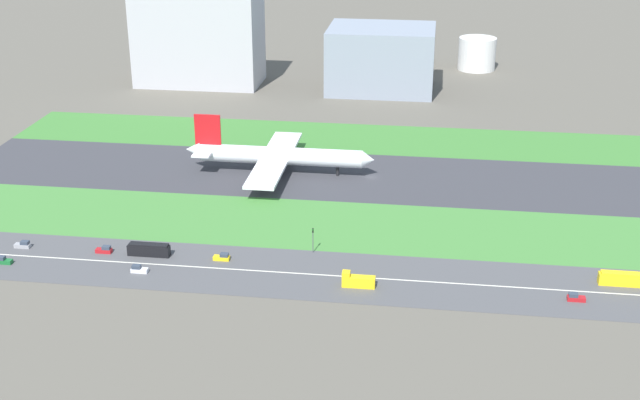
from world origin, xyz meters
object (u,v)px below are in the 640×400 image
object	(u,v)px
bus_0	(149,250)
terminal_building	(199,37)
car_0	(3,261)
fuel_tank_centre	(477,54)
car_2	(575,298)
traffic_light	(313,238)
car_4	(222,257)
car_5	(105,250)
bus_1	(622,279)
truck_0	(358,281)
fuel_tank_west	(405,50)
car_1	(139,269)
car_3	(23,245)
hangar_building	(381,59)

from	to	relation	value
bus_0	terminal_building	distance (m)	186.39
car_0	fuel_tank_centre	distance (m)	271.49
car_2	traffic_light	distance (m)	70.31
bus_0	car_0	distance (m)	38.55
bus_0	car_0	bearing A→B (deg)	-164.96
car_4	terminal_building	distance (m)	191.37
car_5	bus_1	bearing A→B (deg)	-0.00
truck_0	fuel_tank_west	bearing A→B (deg)	-90.25
car_0	terminal_building	distance (m)	193.17
car_2	bus_1	xyz separation A→B (m)	(12.73, 10.00, 0.90)
car_0	car_1	xyz separation A→B (m)	(37.71, 0.00, 0.00)
car_0	car_5	size ratio (longest dim) A/B	1.00
car_1	traffic_light	bearing A→B (deg)	-157.57
car_3	fuel_tank_centre	distance (m)	262.37
car_3	fuel_tank_centre	xyz separation A→B (m)	(131.37, 227.00, 7.06)
bus_1	car_4	xyz separation A→B (m)	(-104.23, 0.00, -0.90)
bus_0	fuel_tank_centre	world-z (taller)	fuel_tank_centre
car_2	car_0	size ratio (longest dim) A/B	1.00
truck_0	car_3	bearing A→B (deg)	-6.04
bus_1	car_5	distance (m)	137.42
bus_0	truck_0	xyz separation A→B (m)	(58.13, -10.00, -0.15)
truck_0	fuel_tank_west	distance (m)	237.11
car_1	fuel_tank_west	distance (m)	244.28
bus_0	car_3	xyz separation A→B (m)	(-36.36, 0.00, -0.90)
car_2	fuel_tank_west	size ratio (longest dim) A/B	0.18
truck_0	traffic_light	distance (m)	22.97
car_2	fuel_tank_centre	xyz separation A→B (m)	(-16.96, 237.00, 7.06)
car_4	car_5	bearing A→B (deg)	180.00
car_5	hangar_building	distance (m)	193.01
terminal_building	car_5	bearing A→B (deg)	-83.08
car_0	car_3	world-z (taller)	same
car_2	car_4	world-z (taller)	same
car_1	traffic_light	xyz separation A→B (m)	(43.60, 17.99, 3.37)
traffic_light	bus_0	bearing A→B (deg)	-169.72
car_2	car_3	distance (m)	148.67
fuel_tank_west	traffic_light	bearing A→B (deg)	-93.94
car_1	hangar_building	size ratio (longest dim) A/B	0.09
traffic_light	fuel_tank_west	world-z (taller)	fuel_tank_west
car_4	fuel_tank_centre	distance (m)	239.03
car_1	car_4	size ratio (longest dim) A/B	1.00
car_3	car_5	bearing A→B (deg)	0.00
bus_0	fuel_tank_west	distance (m)	234.69
traffic_light	car_5	bearing A→B (deg)	-171.99
terminal_building	fuel_tank_west	size ratio (longest dim) A/B	2.36
hangar_building	fuel_tank_centre	bearing A→B (deg)	45.06
bus_0	hangar_building	xyz separation A→B (m)	(50.12, 182.00, 12.52)
bus_1	hangar_building	xyz separation A→B (m)	(-74.59, 182.00, 12.52)
car_4	traffic_light	distance (m)	25.16
car_4	traffic_light	xyz separation A→B (m)	(23.62, 7.99, 3.37)
bus_0	hangar_building	size ratio (longest dim) A/B	0.24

